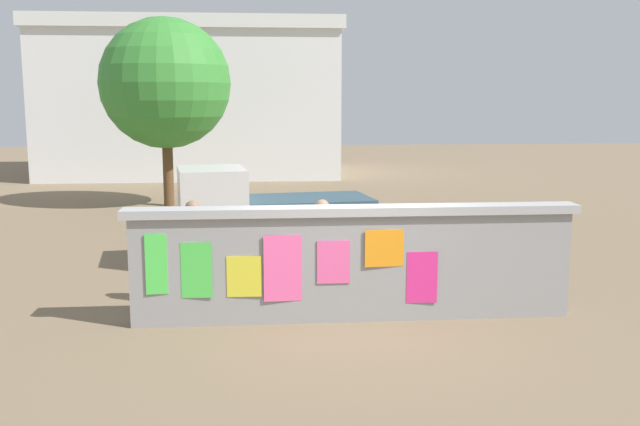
% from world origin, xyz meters
% --- Properties ---
extents(ground, '(60.00, 60.00, 0.00)m').
position_xyz_m(ground, '(0.00, 8.00, 0.00)').
color(ground, '#7A664C').
extents(poster_wall, '(6.41, 0.42, 1.64)m').
position_xyz_m(poster_wall, '(-0.01, -0.00, 0.84)').
color(poster_wall, gray).
rests_on(poster_wall, ground).
extents(auto_rickshaw_truck, '(3.77, 1.98, 1.85)m').
position_xyz_m(auto_rickshaw_truck, '(-1.20, 3.64, 0.90)').
color(auto_rickshaw_truck, black).
rests_on(auto_rickshaw_truck, ground).
extents(motorcycle, '(1.87, 0.70, 0.87)m').
position_xyz_m(motorcycle, '(2.43, 4.13, 0.46)').
color(motorcycle, black).
rests_on(motorcycle, ground).
extents(bicycle_near, '(1.66, 0.60, 0.95)m').
position_xyz_m(bicycle_near, '(2.40, 2.05, 0.36)').
color(bicycle_near, black).
rests_on(bicycle_near, ground).
extents(person_walking, '(0.35, 0.35, 1.62)m').
position_xyz_m(person_walking, '(-0.37, 0.83, 0.99)').
color(person_walking, purple).
rests_on(person_walking, ground).
extents(person_bystander, '(0.44, 0.44, 1.62)m').
position_xyz_m(person_bystander, '(-2.31, 0.89, 0.99)').
color(person_bystander, '#3F994C').
rests_on(person_bystander, ground).
extents(tree_roadside, '(3.73, 3.73, 5.40)m').
position_xyz_m(tree_roadside, '(-3.91, 11.35, 3.53)').
color(tree_roadside, brown).
rests_on(tree_roadside, ground).
extents(building_background, '(11.80, 6.91, 6.15)m').
position_xyz_m(building_background, '(-3.89, 20.49, 3.09)').
color(building_background, white).
rests_on(building_background, ground).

